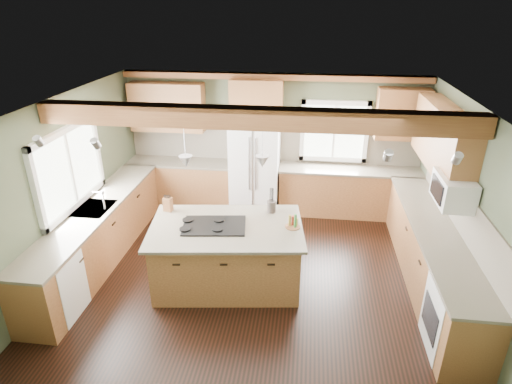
# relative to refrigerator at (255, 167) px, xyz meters

# --- Properties ---
(floor) EXTENTS (5.60, 5.60, 0.00)m
(floor) POSITION_rel_refrigerator_xyz_m (0.30, -2.12, -0.90)
(floor) COLOR black
(floor) RESTS_ON ground
(ceiling) EXTENTS (5.60, 5.60, 0.00)m
(ceiling) POSITION_rel_refrigerator_xyz_m (0.30, -2.12, 1.70)
(ceiling) COLOR silver
(ceiling) RESTS_ON wall_back
(wall_back) EXTENTS (5.60, 0.00, 5.60)m
(wall_back) POSITION_rel_refrigerator_xyz_m (0.30, 0.38, 0.40)
(wall_back) COLOR #4A543C
(wall_back) RESTS_ON ground
(wall_left) EXTENTS (0.00, 5.00, 5.00)m
(wall_left) POSITION_rel_refrigerator_xyz_m (-2.50, -2.12, 0.40)
(wall_left) COLOR #4A543C
(wall_left) RESTS_ON ground
(wall_right) EXTENTS (0.00, 5.00, 5.00)m
(wall_right) POSITION_rel_refrigerator_xyz_m (3.10, -2.12, 0.40)
(wall_right) COLOR #4A543C
(wall_right) RESTS_ON ground
(ceiling_beam) EXTENTS (5.55, 0.26, 0.26)m
(ceiling_beam) POSITION_rel_refrigerator_xyz_m (0.30, -2.37, 1.57)
(ceiling_beam) COLOR brown
(ceiling_beam) RESTS_ON ceiling
(soffit_trim) EXTENTS (5.55, 0.20, 0.10)m
(soffit_trim) POSITION_rel_refrigerator_xyz_m (0.30, 0.28, 1.64)
(soffit_trim) COLOR brown
(soffit_trim) RESTS_ON ceiling
(backsplash_back) EXTENTS (5.58, 0.03, 0.58)m
(backsplash_back) POSITION_rel_refrigerator_xyz_m (0.30, 0.36, 0.31)
(backsplash_back) COLOR brown
(backsplash_back) RESTS_ON wall_back
(backsplash_right) EXTENTS (0.03, 3.70, 0.58)m
(backsplash_right) POSITION_rel_refrigerator_xyz_m (3.08, -2.07, 0.31)
(backsplash_right) COLOR brown
(backsplash_right) RESTS_ON wall_right
(base_cab_back_left) EXTENTS (2.02, 0.60, 0.88)m
(base_cab_back_left) POSITION_rel_refrigerator_xyz_m (-1.49, 0.08, -0.46)
(base_cab_back_left) COLOR brown
(base_cab_back_left) RESTS_ON floor
(counter_back_left) EXTENTS (2.06, 0.64, 0.04)m
(counter_back_left) POSITION_rel_refrigerator_xyz_m (-1.49, 0.08, 0.00)
(counter_back_left) COLOR #4A4236
(counter_back_left) RESTS_ON base_cab_back_left
(base_cab_back_right) EXTENTS (2.62, 0.60, 0.88)m
(base_cab_back_right) POSITION_rel_refrigerator_xyz_m (1.79, 0.08, -0.46)
(base_cab_back_right) COLOR brown
(base_cab_back_right) RESTS_ON floor
(counter_back_right) EXTENTS (2.66, 0.64, 0.04)m
(counter_back_right) POSITION_rel_refrigerator_xyz_m (1.79, 0.08, 0.00)
(counter_back_right) COLOR #4A4236
(counter_back_right) RESTS_ON base_cab_back_right
(base_cab_left) EXTENTS (0.60, 3.70, 0.88)m
(base_cab_left) POSITION_rel_refrigerator_xyz_m (-2.20, -2.07, -0.46)
(base_cab_left) COLOR brown
(base_cab_left) RESTS_ON floor
(counter_left) EXTENTS (0.64, 3.74, 0.04)m
(counter_left) POSITION_rel_refrigerator_xyz_m (-2.20, -2.07, 0.00)
(counter_left) COLOR #4A4236
(counter_left) RESTS_ON base_cab_left
(base_cab_right) EXTENTS (0.60, 3.70, 0.88)m
(base_cab_right) POSITION_rel_refrigerator_xyz_m (2.80, -2.07, -0.46)
(base_cab_right) COLOR brown
(base_cab_right) RESTS_ON floor
(counter_right) EXTENTS (0.64, 3.74, 0.04)m
(counter_right) POSITION_rel_refrigerator_xyz_m (2.80, -2.07, 0.00)
(counter_right) COLOR #4A4236
(counter_right) RESTS_ON base_cab_right
(upper_cab_back_left) EXTENTS (1.40, 0.35, 0.90)m
(upper_cab_back_left) POSITION_rel_refrigerator_xyz_m (-1.69, 0.21, 1.05)
(upper_cab_back_left) COLOR brown
(upper_cab_back_left) RESTS_ON wall_back
(upper_cab_over_fridge) EXTENTS (0.96, 0.35, 0.70)m
(upper_cab_over_fridge) POSITION_rel_refrigerator_xyz_m (-0.00, 0.21, 1.25)
(upper_cab_over_fridge) COLOR brown
(upper_cab_over_fridge) RESTS_ON wall_back
(upper_cab_right) EXTENTS (0.35, 2.20, 0.90)m
(upper_cab_right) POSITION_rel_refrigerator_xyz_m (2.92, -1.22, 1.05)
(upper_cab_right) COLOR brown
(upper_cab_right) RESTS_ON wall_right
(upper_cab_back_corner) EXTENTS (0.90, 0.35, 0.90)m
(upper_cab_back_corner) POSITION_rel_refrigerator_xyz_m (2.60, 0.21, 1.05)
(upper_cab_back_corner) COLOR brown
(upper_cab_back_corner) RESTS_ON wall_back
(window_left) EXTENTS (0.04, 1.60, 1.05)m
(window_left) POSITION_rel_refrigerator_xyz_m (-2.48, -2.07, 0.65)
(window_left) COLOR white
(window_left) RESTS_ON wall_left
(window_back) EXTENTS (1.10, 0.04, 1.00)m
(window_back) POSITION_rel_refrigerator_xyz_m (1.45, 0.36, 0.65)
(window_back) COLOR white
(window_back) RESTS_ON wall_back
(sink) EXTENTS (0.50, 0.65, 0.03)m
(sink) POSITION_rel_refrigerator_xyz_m (-2.20, -2.07, 0.01)
(sink) COLOR #262628
(sink) RESTS_ON counter_left
(faucet) EXTENTS (0.02, 0.02, 0.28)m
(faucet) POSITION_rel_refrigerator_xyz_m (-2.02, -2.07, 0.15)
(faucet) COLOR #B2B2B7
(faucet) RESTS_ON sink
(dishwasher) EXTENTS (0.60, 0.60, 0.84)m
(dishwasher) POSITION_rel_refrigerator_xyz_m (-2.19, -3.37, -0.47)
(dishwasher) COLOR white
(dishwasher) RESTS_ON floor
(oven) EXTENTS (0.60, 0.72, 0.84)m
(oven) POSITION_rel_refrigerator_xyz_m (2.79, -3.37, -0.47)
(oven) COLOR white
(oven) RESTS_ON floor
(microwave) EXTENTS (0.40, 0.70, 0.38)m
(microwave) POSITION_rel_refrigerator_xyz_m (2.88, -2.17, 0.65)
(microwave) COLOR white
(microwave) RESTS_ON wall_right
(pendant_left) EXTENTS (0.18, 0.18, 0.16)m
(pendant_left) POSITION_rel_refrigerator_xyz_m (-0.59, -2.44, 0.98)
(pendant_left) COLOR #B2B2B7
(pendant_left) RESTS_ON ceiling
(pendant_right) EXTENTS (0.18, 0.18, 0.16)m
(pendant_right) POSITION_rel_refrigerator_xyz_m (0.39, -2.31, 0.98)
(pendant_right) COLOR #B2B2B7
(pendant_right) RESTS_ON ceiling
(refrigerator) EXTENTS (0.90, 0.74, 1.80)m
(refrigerator) POSITION_rel_refrigerator_xyz_m (0.00, 0.00, 0.00)
(refrigerator) COLOR white
(refrigerator) RESTS_ON floor
(island) EXTENTS (2.13, 1.46, 0.88)m
(island) POSITION_rel_refrigerator_xyz_m (-0.10, -2.37, -0.46)
(island) COLOR brown
(island) RESTS_ON floor
(island_top) EXTENTS (2.28, 1.61, 0.04)m
(island_top) POSITION_rel_refrigerator_xyz_m (-0.10, -2.37, 0.00)
(island_top) COLOR #4A4236
(island_top) RESTS_ON island
(cooktop) EXTENTS (0.93, 0.68, 0.02)m
(cooktop) POSITION_rel_refrigerator_xyz_m (-0.26, -2.39, 0.03)
(cooktop) COLOR black
(cooktop) RESTS_ON island_top
(knife_block) EXTENTS (0.14, 0.12, 0.21)m
(knife_block) POSITION_rel_refrigerator_xyz_m (-1.05, -2.01, 0.12)
(knife_block) COLOR brown
(knife_block) RESTS_ON island_top
(utensil_crock) EXTENTS (0.17, 0.17, 0.17)m
(utensil_crock) POSITION_rel_refrigerator_xyz_m (0.48, -1.85, 0.11)
(utensil_crock) COLOR #38322D
(utensil_crock) RESTS_ON island_top
(bottle_tray) EXTENTS (0.24, 0.24, 0.19)m
(bottle_tray) POSITION_rel_refrigerator_xyz_m (0.82, -2.28, 0.12)
(bottle_tray) COLOR brown
(bottle_tray) RESTS_ON island_top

